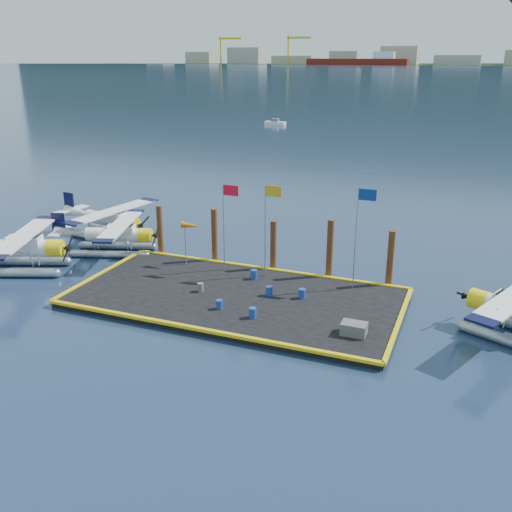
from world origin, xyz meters
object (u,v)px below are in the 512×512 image
(crate, at_px, (354,329))
(drum_4, at_px, (302,294))
(flagpole_red, at_px, (226,214))
(piling_0, at_px, (160,232))
(seaplane_c, at_px, (111,222))
(drum_2, at_px, (269,291))
(drum_3, at_px, (219,304))
(seaplane_a, at_px, (20,250))
(seaplane_b, at_px, (117,237))
(piling_1, at_px, (215,237))
(piling_2, at_px, (273,247))
(drum_0, at_px, (201,287))
(drum_5, at_px, (254,274))
(flagpole_yellow, at_px, (268,217))
(windsock, at_px, (191,227))
(piling_4, at_px, (390,261))
(flagpole_blue, at_px, (360,224))
(drum_1, at_px, (253,313))
(piling_3, at_px, (330,251))

(crate, bearing_deg, drum_4, 138.26)
(drum_4, relative_size, flagpole_red, 0.10)
(drum_4, bearing_deg, crate, -41.74)
(piling_0, bearing_deg, seaplane_c, 158.98)
(drum_2, distance_m, drum_3, 3.55)
(seaplane_a, height_order, seaplane_b, seaplane_a)
(flagpole_red, height_order, piling_1, flagpole_red)
(seaplane_c, xyz_separation_m, piling_2, (15.12, -2.35, 0.43))
(drum_0, relative_size, drum_5, 0.87)
(seaplane_c, bearing_deg, seaplane_a, -0.53)
(drum_4, xyz_separation_m, flagpole_yellow, (-3.27, 2.73, 3.81))
(piling_1, bearing_deg, windsock, -122.66)
(piling_1, bearing_deg, flagpole_red, -43.15)
(flagpole_yellow, relative_size, piling_1, 1.48)
(drum_2, distance_m, windsock, 8.04)
(seaplane_b, relative_size, piling_4, 2.21)
(drum_3, relative_size, flagpole_yellow, 0.09)
(drum_3, height_order, piling_2, piling_2)
(seaplane_c, height_order, crate, seaplane_c)
(crate, xyz_separation_m, flagpole_blue, (-1.27, 6.30, 3.95))
(drum_0, bearing_deg, drum_3, -40.97)
(flagpole_red, height_order, flagpole_blue, flagpole_blue)
(seaplane_a, distance_m, drum_2, 18.18)
(windsock, bearing_deg, flagpole_blue, -0.00)
(flagpole_blue, relative_size, windsock, 2.08)
(drum_1, distance_m, flagpole_blue, 8.78)
(seaplane_b, bearing_deg, piling_2, 74.66)
(drum_0, height_order, drum_2, drum_2)
(drum_0, bearing_deg, piling_1, 106.86)
(drum_3, height_order, piling_1, piling_1)
(drum_3, height_order, crate, crate)
(drum_3, distance_m, piling_3, 8.99)
(seaplane_a, relative_size, drum_1, 16.31)
(drum_0, height_order, drum_1, drum_1)
(seaplane_c, distance_m, flagpole_red, 13.27)
(crate, bearing_deg, piling_2, 133.40)
(seaplane_c, distance_m, drum_0, 14.75)
(drum_3, distance_m, flagpole_red, 7.40)
(drum_5, height_order, piling_3, piling_3)
(seaplane_a, height_order, piling_2, piling_2)
(drum_2, height_order, windsock, windsock)
(flagpole_red, relative_size, piling_4, 1.50)
(flagpole_blue, relative_size, piling_3, 1.51)
(drum_4, bearing_deg, windsock, 163.12)
(drum_2, bearing_deg, piling_2, 107.28)
(flagpole_red, bearing_deg, piling_1, 136.85)
(piling_0, bearing_deg, windsock, -24.73)
(piling_4, bearing_deg, piling_2, 180.00)
(drum_4, bearing_deg, flagpole_blue, 45.04)
(piling_2, bearing_deg, crate, -46.60)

